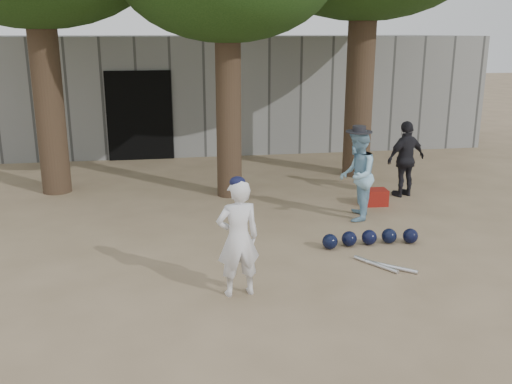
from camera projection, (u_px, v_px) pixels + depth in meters
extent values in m
plane|color=#937C5E|center=(222.00, 288.00, 7.18)|extent=(70.00, 70.00, 0.00)
imported|color=white|center=(238.00, 238.00, 6.82)|extent=(0.58, 0.42, 1.45)
imported|color=#8DBDDA|center=(357.00, 175.00, 9.61)|extent=(0.83, 0.92, 1.55)
imported|color=black|center=(406.00, 159.00, 11.01)|extent=(0.93, 0.61, 1.48)
cube|color=#9E1E15|center=(375.00, 197.00, 10.57)|extent=(0.44, 0.34, 0.30)
cube|color=gray|center=(188.00, 98.00, 14.37)|extent=(16.00, 0.35, 3.00)
cube|color=black|center=(140.00, 116.00, 14.10)|extent=(1.60, 0.08, 2.20)
cube|color=slate|center=(183.00, 88.00, 16.75)|extent=(16.00, 5.00, 3.00)
sphere|color=black|center=(330.00, 242.00, 8.44)|extent=(0.23, 0.23, 0.23)
sphere|color=black|center=(349.00, 239.00, 8.55)|extent=(0.23, 0.23, 0.23)
sphere|color=black|center=(369.00, 237.00, 8.61)|extent=(0.23, 0.23, 0.23)
sphere|color=black|center=(389.00, 236.00, 8.67)|extent=(0.23, 0.23, 0.23)
sphere|color=black|center=(410.00, 236.00, 8.67)|extent=(0.23, 0.23, 0.23)
cylinder|color=silver|center=(376.00, 264.00, 7.84)|extent=(0.44, 0.64, 0.06)
cylinder|color=silver|center=(392.00, 267.00, 7.75)|extent=(0.58, 0.51, 0.06)
cylinder|color=brown|center=(44.00, 51.00, 10.74)|extent=(0.56, 0.56, 5.50)
cylinder|color=brown|center=(228.00, 66.00, 10.58)|extent=(0.48, 0.48, 5.00)
cylinder|color=brown|center=(362.00, 42.00, 12.08)|extent=(0.60, 0.60, 5.80)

